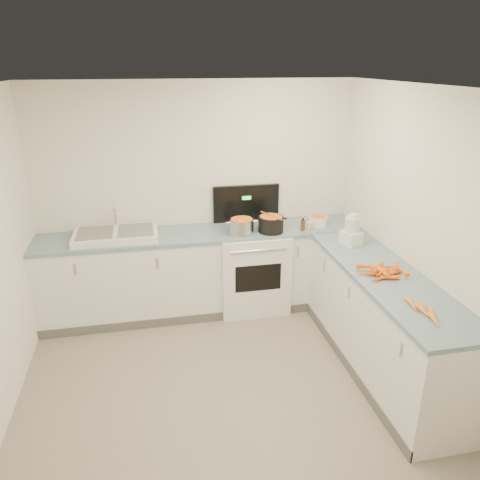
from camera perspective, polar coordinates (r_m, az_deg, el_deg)
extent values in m
cube|color=white|center=(5.26, -4.53, -4.02)|extent=(3.50, 0.60, 0.90)
cube|color=#7293A2|center=(5.08, -4.68, 0.78)|extent=(3.50, 0.62, 0.04)
cube|color=white|center=(4.48, 16.95, -9.75)|extent=(0.60, 2.20, 0.90)
cube|color=#7293A2|center=(4.27, 17.61, -4.31)|extent=(0.62, 2.20, 0.04)
cube|color=white|center=(5.32, 1.40, -3.64)|extent=(0.76, 0.65, 0.90)
cube|color=black|center=(5.35, 0.74, 4.51)|extent=(0.76, 0.05, 0.42)
cube|color=white|center=(5.04, -14.89, 0.63)|extent=(0.86, 0.52, 0.07)
cube|color=slate|center=(5.05, -17.25, 0.86)|extent=(0.36, 0.42, 0.01)
cube|color=slate|center=(5.02, -12.60, 1.20)|extent=(0.36, 0.42, 0.01)
cylinder|color=silver|center=(5.20, -14.95, 3.06)|extent=(0.03, 0.03, 0.24)
cylinder|color=silver|center=(4.97, 0.20, 1.52)|extent=(0.34, 0.34, 0.19)
cylinder|color=black|center=(5.04, 3.80, 1.82)|extent=(0.35, 0.35, 0.19)
cylinder|color=#AD7A47|center=(5.01, 3.83, 2.97)|extent=(0.16, 0.34, 0.02)
cylinder|color=white|center=(5.31, 9.43, 2.31)|extent=(0.25, 0.25, 0.10)
cylinder|color=#593319|center=(5.12, 7.67, 1.77)|extent=(0.05, 0.05, 0.12)
cylinder|color=#E5B266|center=(5.15, 8.43, 1.62)|extent=(0.05, 0.05, 0.08)
cube|color=white|center=(4.82, 13.36, 0.25)|extent=(0.21, 0.23, 0.14)
cylinder|color=silver|center=(4.77, 13.50, 1.85)|extent=(0.15, 0.15, 0.15)
cylinder|color=white|center=(4.74, 13.60, 2.89)|extent=(0.09, 0.09, 0.03)
cone|color=orange|center=(4.22, 16.96, -3.89)|extent=(0.18, 0.09, 0.05)
cone|color=orange|center=(4.24, 18.03, -3.89)|extent=(0.21, 0.12, 0.04)
cone|color=orange|center=(4.24, 16.95, -3.80)|extent=(0.06, 0.20, 0.04)
cone|color=orange|center=(4.24, 17.72, -3.79)|extent=(0.20, 0.17, 0.05)
cone|color=orange|center=(4.22, 16.32, -3.83)|extent=(0.06, 0.20, 0.04)
cone|color=orange|center=(4.32, 16.85, -3.26)|extent=(0.12, 0.18, 0.05)
cone|color=orange|center=(4.22, 16.21, -3.75)|extent=(0.18, 0.17, 0.05)
cone|color=orange|center=(4.29, 17.26, -3.46)|extent=(0.18, 0.06, 0.05)
cone|color=orange|center=(4.15, 17.39, -4.40)|extent=(0.22, 0.08, 0.04)
cone|color=orange|center=(4.12, 16.70, -4.52)|extent=(0.20, 0.09, 0.04)
cone|color=orange|center=(4.19, 15.47, -3.98)|extent=(0.19, 0.10, 0.04)
cone|color=orange|center=(4.22, 19.22, -3.59)|extent=(0.04, 0.16, 0.04)
cone|color=orange|center=(4.23, 16.64, -3.34)|extent=(0.15, 0.17, 0.05)
cone|color=orange|center=(4.25, 15.12, -3.11)|extent=(0.17, 0.11, 0.05)
cone|color=orange|center=(4.26, 16.94, -3.20)|extent=(0.22, 0.06, 0.05)
cone|color=orange|center=(4.31, 18.54, -3.06)|extent=(0.13, 0.17, 0.04)
cone|color=orange|center=(4.23, 16.23, -3.20)|extent=(0.16, 0.12, 0.04)
cone|color=orange|center=(4.19, 16.46, -3.41)|extent=(0.17, 0.13, 0.04)
cone|color=orange|center=(4.13, 17.11, -3.83)|extent=(0.06, 0.17, 0.04)
cone|color=orange|center=(4.16, 16.80, -3.87)|extent=(0.16, 0.13, 0.05)
cone|color=orange|center=(3.63, 22.58, -8.96)|extent=(0.08, 0.19, 0.04)
cone|color=orange|center=(3.69, 22.48, -8.45)|extent=(0.10, 0.20, 0.04)
cone|color=orange|center=(3.71, 21.49, -8.11)|extent=(0.04, 0.19, 0.04)
cone|color=orange|center=(3.77, 21.30, -7.64)|extent=(0.08, 0.17, 0.04)
cone|color=orange|center=(3.79, 20.19, -7.33)|extent=(0.07, 0.20, 0.04)
cube|color=tan|center=(5.05, -17.60, 0.92)|extent=(0.04, 0.03, 0.00)
cube|color=tan|center=(5.13, -16.65, 1.31)|extent=(0.04, 0.03, 0.00)
cube|color=tan|center=(4.93, -16.28, 0.51)|extent=(0.01, 0.04, 0.00)
cube|color=tan|center=(4.99, -16.99, 0.74)|extent=(0.04, 0.04, 0.00)
cube|color=tan|center=(5.03, -18.10, 0.73)|extent=(0.02, 0.03, 0.00)
cube|color=tan|center=(5.06, -17.58, 0.89)|extent=(0.01, 0.03, 0.00)
cube|color=tan|center=(4.96, -16.29, 0.65)|extent=(0.04, 0.03, 0.00)
cube|color=tan|center=(5.05, -17.17, 0.89)|extent=(0.04, 0.03, 0.00)
cube|color=tan|center=(4.95, -18.20, 0.40)|extent=(0.05, 0.02, 0.00)
cube|color=tan|center=(4.99, -18.07, 0.63)|extent=(0.04, 0.01, 0.00)
cube|color=tan|center=(4.99, -17.63, 0.63)|extent=(0.01, 0.05, 0.00)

